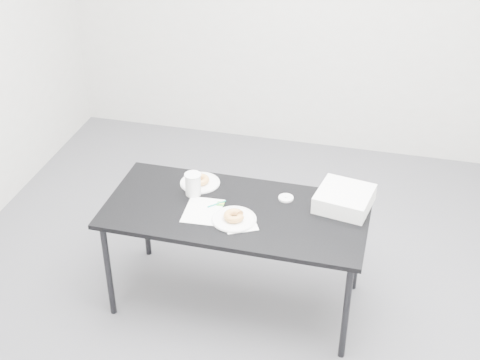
% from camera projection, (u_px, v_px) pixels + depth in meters
% --- Properties ---
extents(floor, '(4.00, 4.00, 0.00)m').
position_uv_depth(floor, '(245.00, 288.00, 4.32)').
color(floor, '#525257').
rests_on(floor, ground).
extents(table, '(1.53, 0.73, 0.69)m').
position_uv_depth(table, '(236.00, 217.00, 3.88)').
color(table, black).
rests_on(table, floor).
extents(scorecard, '(0.22, 0.27, 0.00)m').
position_uv_depth(scorecard, '(203.00, 211.00, 3.84)').
color(scorecard, white).
rests_on(scorecard, table).
extents(logo_patch, '(0.04, 0.04, 0.00)m').
position_uv_depth(logo_patch, '(221.00, 204.00, 3.90)').
color(logo_patch, green).
rests_on(logo_patch, scorecard).
extents(pen, '(0.09, 0.09, 0.01)m').
position_uv_depth(pen, '(217.00, 204.00, 3.89)').
color(pen, '#0C8C7E').
rests_on(pen, scorecard).
extents(napkin, '(0.24, 0.24, 0.00)m').
position_uv_depth(napkin, '(240.00, 223.00, 3.74)').
color(napkin, white).
rests_on(napkin, table).
extents(plate_near, '(0.25, 0.25, 0.01)m').
position_uv_depth(plate_near, '(234.00, 219.00, 3.76)').
color(plate_near, white).
rests_on(plate_near, napkin).
extents(donut_near, '(0.15, 0.15, 0.04)m').
position_uv_depth(donut_near, '(234.00, 216.00, 3.75)').
color(donut_near, gold).
rests_on(donut_near, plate_near).
extents(plate_far, '(0.24, 0.24, 0.01)m').
position_uv_depth(plate_far, '(200.00, 183.00, 4.09)').
color(plate_far, white).
rests_on(plate_far, table).
extents(donut_far, '(0.15, 0.15, 0.04)m').
position_uv_depth(donut_far, '(200.00, 180.00, 4.08)').
color(donut_far, gold).
rests_on(donut_far, plate_far).
extents(coffee_cup, '(0.09, 0.09, 0.14)m').
position_uv_depth(coffee_cup, '(193.00, 184.00, 3.95)').
color(coffee_cup, white).
rests_on(coffee_cup, table).
extents(cup_lid, '(0.09, 0.09, 0.01)m').
position_uv_depth(cup_lid, '(286.00, 198.00, 3.94)').
color(cup_lid, white).
rests_on(cup_lid, table).
extents(bakery_box, '(0.35, 0.35, 0.10)m').
position_uv_depth(bakery_box, '(344.00, 199.00, 3.86)').
color(bakery_box, white).
rests_on(bakery_box, table).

